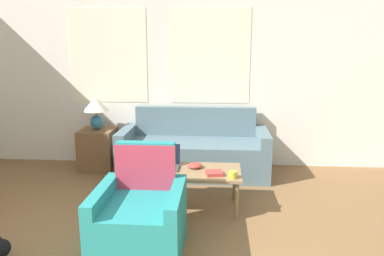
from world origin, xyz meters
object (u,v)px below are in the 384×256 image
Objects in this scene: book_red at (214,173)px; laptop at (163,162)px; armchair at (141,218)px; cup_navy at (233,175)px; couch at (194,153)px; coffee_table at (190,174)px; snack_bowl at (195,165)px; table_lamp at (96,108)px.

laptop is at bearing 159.87° from book_red.
laptop is (0.05, 0.92, 0.20)m from armchair.
laptop is 1.87× the size of book_red.
armchair reaches higher than cup_navy.
cup_navy is at bearing -21.18° from laptop.
couch is at bearing 75.64° from laptop.
book_red is (0.29, -1.24, 0.15)m from couch.
snack_bowl is at bearing 60.84° from coffee_table.
armchair is 5.52× the size of snack_bowl.
cup_navy is (0.44, -0.20, 0.08)m from coffee_table.
couch is 1.09m from laptop.
cup_navy is at bearing -36.15° from snack_bowl.
couch is at bearing -3.63° from table_lamp.
coffee_table is at bearing -15.67° from laptop.
laptop reaches higher than snack_bowl.
table_lamp is at bearing 116.74° from armchair.
cup_navy is (0.74, -0.29, -0.02)m from laptop.
table_lamp is at bearing 141.86° from snack_bowl.
couch reaches higher than laptop.
snack_bowl is at bearing 66.80° from armchair.
laptop reaches higher than book_red.
coffee_table is 0.12m from snack_bowl.
armchair reaches higher than laptop.
table_lamp reaches higher than couch.
laptop is (1.08, -1.12, -0.40)m from table_lamp.
armchair reaches higher than snack_bowl.
coffee_table is 6.89× the size of snack_bowl.
couch reaches higher than book_red.
coffee_table is at bearing 67.44° from armchair.
couch is 1.47m from table_lamp.
couch is 1.05m from snack_bowl.
cup_navy is 0.47× the size of book_red.
laptop is 0.35m from snack_bowl.
couch is 1.99m from armchair.
table_lamp is (-1.35, 0.09, 0.58)m from couch.
table_lamp is (-1.03, 2.05, 0.59)m from armchair.
snack_bowl is at bearing -85.63° from couch.
table_lamp reaches higher than book_red.
snack_bowl reaches higher than book_red.
table_lamp is 2.37× the size of book_red.
snack_bowl is (-0.39, 0.29, -0.01)m from cup_navy.
snack_bowl is 0.82× the size of book_red.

